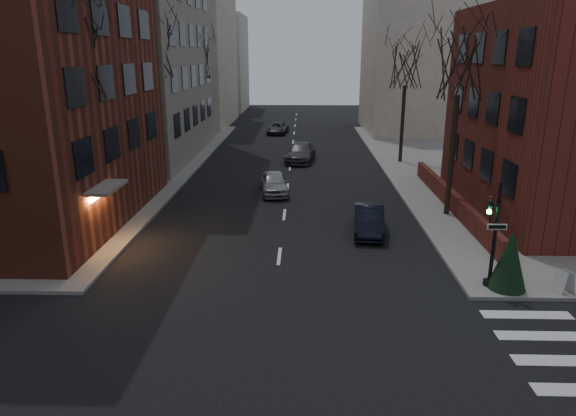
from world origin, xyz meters
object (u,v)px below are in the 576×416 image
(traffic_signal, at_px, (492,241))
(parked_sedan, at_px, (369,220))
(car_lane_silver, at_px, (274,183))
(tree_left_b, at_px, (154,46))
(sandwich_board, at_px, (564,281))
(tree_right_b, at_px, (406,65))
(tree_left_a, at_px, (76,53))
(tree_left_c, at_px, (197,58))
(car_lane_far, at_px, (278,128))
(tree_right_a, at_px, (460,63))
(evergreen_shrub, at_px, (510,260))
(streetlamp_far, at_px, (209,98))
(streetlamp_near, at_px, (151,127))
(car_lane_gray, at_px, (301,152))

(traffic_signal, bearing_deg, parked_sedan, 121.03)
(parked_sedan, distance_m, car_lane_silver, 8.86)
(tree_left_b, xyz_separation_m, sandwich_board, (19.30, -17.50, -8.34))
(tree_right_b, height_order, sandwich_board, tree_right_b)
(tree_left_a, distance_m, tree_left_c, 26.00)
(traffic_signal, distance_m, car_lane_far, 39.70)
(tree_right_a, xyz_separation_m, parked_sedan, (-4.56, -2.86, -7.37))
(tree_right_a, xyz_separation_m, sandwich_board, (1.70, -9.50, -7.46))
(car_lane_far, bearing_deg, tree_left_a, -95.79)
(traffic_signal, bearing_deg, tree_left_b, 134.54)
(tree_left_c, bearing_deg, evergreen_shrub, -60.95)
(streetlamp_far, height_order, car_lane_silver, streetlamp_far)
(parked_sedan, bearing_deg, streetlamp_near, 156.61)
(car_lane_silver, bearing_deg, streetlamp_near, 176.41)
(tree_left_b, height_order, tree_right_b, tree_left_b)
(tree_left_c, relative_size, tree_right_a, 1.00)
(car_lane_silver, xyz_separation_m, car_lane_gray, (1.60, 10.09, 0.05))
(streetlamp_far, relative_size, car_lane_gray, 1.24)
(tree_right_a, bearing_deg, evergreen_shrub, -91.54)
(tree_left_b, distance_m, tree_right_a, 19.35)
(streetlamp_far, relative_size, car_lane_silver, 1.55)
(sandwich_board, bearing_deg, parked_sedan, 112.97)
(traffic_signal, height_order, sandwich_board, traffic_signal)
(tree_left_a, height_order, streetlamp_far, tree_left_a)
(car_lane_gray, bearing_deg, tree_right_b, 4.39)
(streetlamp_near, height_order, car_lane_silver, streetlamp_near)
(tree_left_b, height_order, sandwich_board, tree_left_b)
(tree_right_b, relative_size, streetlamp_near, 1.46)
(tree_left_c, relative_size, evergreen_shrub, 4.29)
(tree_right_b, distance_m, sandwich_board, 24.58)
(tree_right_b, xyz_separation_m, evergreen_shrub, (-0.25, -23.24, -6.30))
(streetlamp_far, bearing_deg, sandwich_board, -60.83)
(tree_left_a, bearing_deg, streetlamp_far, 88.77)
(traffic_signal, relative_size, tree_left_c, 0.41)
(car_lane_gray, relative_size, evergreen_shrub, 2.24)
(tree_right_a, distance_m, parked_sedan, 9.12)
(tree_right_b, height_order, car_lane_far, tree_right_b)
(tree_left_c, bearing_deg, parked_sedan, -62.32)
(tree_left_a, height_order, sandwich_board, tree_left_a)
(evergreen_shrub, bearing_deg, tree_right_a, 88.46)
(tree_left_a, xyz_separation_m, tree_left_c, (0.00, 26.00, -0.44))
(parked_sedan, distance_m, car_lane_gray, 17.71)
(streetlamp_near, relative_size, parked_sedan, 1.57)
(traffic_signal, height_order, car_lane_silver, traffic_signal)
(tree_left_c, distance_m, streetlamp_near, 18.40)
(tree_left_c, height_order, car_lane_far, tree_left_c)
(traffic_signal, xyz_separation_m, tree_right_b, (0.86, 23.01, 5.68))
(streetlamp_far, bearing_deg, car_lane_gray, -46.54)
(streetlamp_near, relative_size, evergreen_shrub, 2.77)
(car_lane_gray, bearing_deg, tree_right_a, -53.13)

